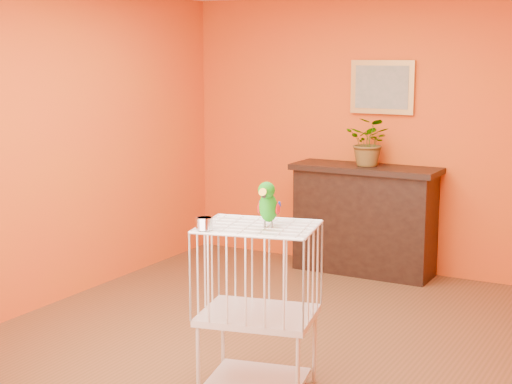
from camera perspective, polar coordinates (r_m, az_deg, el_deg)
The scene contains 8 objects.
ground at distance 5.82m, azimuth 1.12°, elevation -10.66°, with size 4.50×4.50×0.00m, color brown.
room_shell at distance 5.47m, azimuth 1.17°, elevation 5.05°, with size 4.50×4.50×4.50m.
console_cabinet at distance 7.47m, azimuth 7.87°, elevation -1.99°, with size 1.38×0.50×1.03m.
potted_plant at distance 7.38m, azimuth 8.34°, elevation 3.27°, with size 0.41×0.45×0.35m, color #26722D.
framed_picture at distance 7.49m, azimuth 9.16°, elevation 7.54°, with size 0.62×0.04×0.50m.
birdcage at distance 4.80m, azimuth 0.14°, elevation -8.34°, with size 0.78×0.66×1.05m.
feed_cup at distance 4.56m, azimuth -3.77°, elevation -2.29°, with size 0.10×0.10×0.07m, color silver.
parrot at distance 4.59m, azimuth 0.90°, elevation -0.88°, with size 0.14×0.25×0.28m.
Camera 1 is at (2.53, -4.83, 2.06)m, focal length 55.00 mm.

